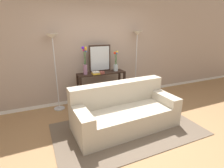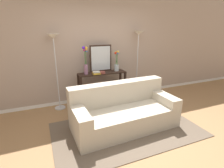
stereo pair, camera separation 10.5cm
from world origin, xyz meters
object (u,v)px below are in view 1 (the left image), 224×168
fruit_bowl (102,73)px  floor_lamp_right (137,46)px  couch (124,112)px  console_table (102,83)px  floor_lamp_left (54,52)px  wall_mirror (100,58)px  vase_tall_flowers (85,63)px  vase_short_flowers (116,62)px  book_row_under_console (91,103)px  book_stack (96,73)px

fruit_bowl → floor_lamp_right: bearing=11.1°
fruit_bowl → couch: bearing=-88.2°
console_table → floor_lamp_left: (-1.10, 0.12, 0.85)m
floor_lamp_right → couch: bearing=-128.5°
couch → wall_mirror: bearing=89.4°
console_table → vase_tall_flowers: size_ratio=1.82×
wall_mirror → floor_lamp_right: bearing=-1.2°
floor_lamp_right → vase_tall_flowers: 1.55m
vase_tall_flowers → floor_lamp_right: bearing=4.5°
console_table → vase_tall_flowers: 0.69m
vase_tall_flowers → vase_short_flowers: 0.83m
console_table → floor_lamp_left: size_ratio=0.68×
vase_short_flowers → fruit_bowl: (-0.44, -0.12, -0.20)m
fruit_bowl → book_row_under_console: size_ratio=0.38×
floor_lamp_left → vase_short_flowers: bearing=-3.9°
vase_short_flowers → book_stack: (-0.60, -0.12, -0.19)m
couch → console_table: 1.28m
console_table → floor_lamp_left: 1.40m
floor_lamp_left → fruit_bowl: (1.07, -0.22, -0.55)m
console_table → floor_lamp_left: floor_lamp_left is taller
couch → vase_tall_flowers: (-0.42, 1.25, 0.82)m
vase_short_flowers → couch: bearing=-107.9°
book_stack → book_row_under_console: (-0.13, 0.10, -0.83)m
vase_short_flowers → book_stack: vase_short_flowers is taller
floor_lamp_left → wall_mirror: size_ratio=2.68×
wall_mirror → vase_tall_flowers: (-0.44, -0.14, -0.06)m
vase_short_flowers → book_row_under_console: size_ratio=1.31×
couch → floor_lamp_right: (1.09, 1.37, 1.15)m
floor_lamp_left → book_row_under_console: size_ratio=4.46×
floor_lamp_right → vase_short_flowers: 0.79m
wall_mirror → couch: bearing=-90.6°
fruit_bowl → wall_mirror: bearing=78.4°
floor_lamp_left → vase_short_flowers: floor_lamp_left is taller
floor_lamp_left → book_stack: floor_lamp_left is taller
fruit_bowl → book_stack: 0.16m
couch → floor_lamp_right: 2.10m
console_table → book_row_under_console: (-0.31, -0.00, -0.52)m
floor_lamp_left → book_row_under_console: floor_lamp_left is taller
vase_tall_flowers → book_row_under_console: 1.08m
floor_lamp_right → console_table: bearing=-173.8°
floor_lamp_right → book_stack: floor_lamp_right is taller
fruit_bowl → book_stack: book_stack is taller
floor_lamp_left → vase_short_flowers: size_ratio=3.41×
floor_lamp_left → wall_mirror: bearing=1.1°
console_table → fruit_bowl: 0.32m
couch → floor_lamp_left: floor_lamp_left is taller
couch → vase_short_flowers: 1.54m
floor_lamp_left → couch: bearing=-51.1°
couch → floor_lamp_right: bearing=51.5°
vase_short_flowers → wall_mirror: bearing=162.3°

